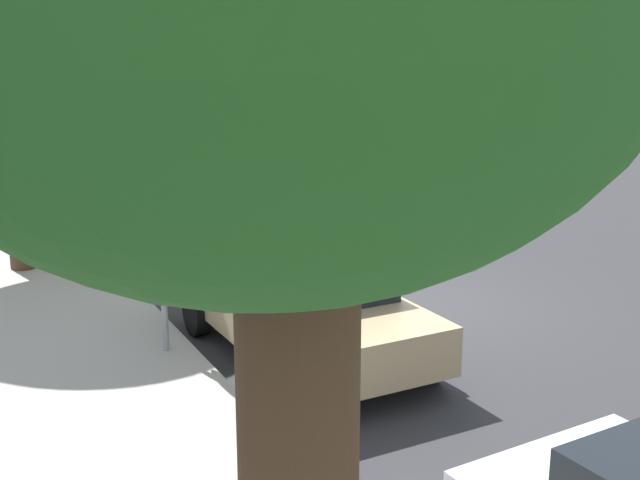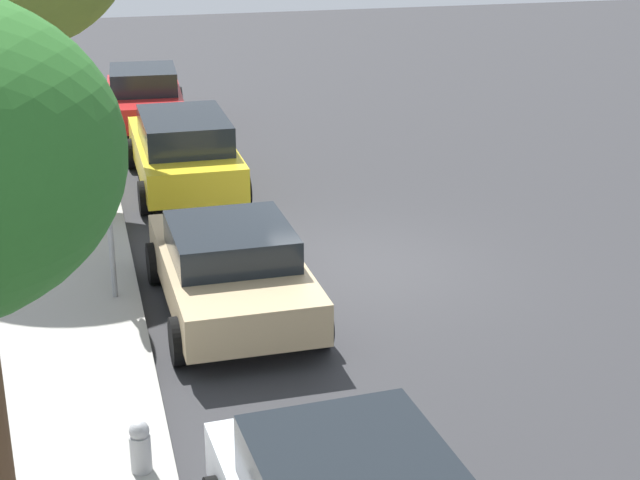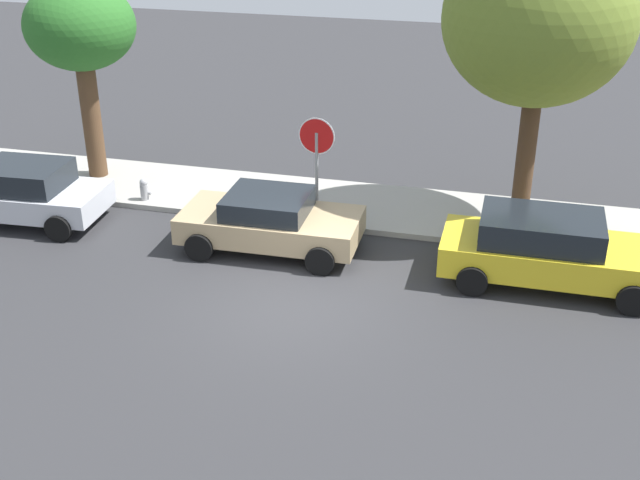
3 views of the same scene
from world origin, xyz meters
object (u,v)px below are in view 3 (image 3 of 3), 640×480
at_px(street_tree_near_corner, 80,30).
at_px(fire_hydrant, 145,191).
at_px(parked_car_tan, 270,221).
at_px(street_tree_mid_block, 539,20).
at_px(parked_car_silver, 24,192).
at_px(stop_sign, 317,151).
at_px(parked_car_yellow, 549,249).

distance_m(street_tree_near_corner, fire_hydrant, 4.50).
xyz_separation_m(parked_car_tan, fire_hydrant, (-3.90, 1.61, -0.33)).
xyz_separation_m(street_tree_near_corner, street_tree_mid_block, (11.38, -0.24, 0.83)).
bearing_deg(parked_car_silver, street_tree_near_corner, 84.97).
height_order(parked_car_tan, street_tree_near_corner, street_tree_near_corner).
distance_m(street_tree_mid_block, fire_hydrant, 10.40).
height_order(parked_car_tan, street_tree_mid_block, street_tree_mid_block).
bearing_deg(parked_car_silver, fire_hydrant, 34.51).
xyz_separation_m(stop_sign, parked_car_silver, (-6.94, -1.63, -1.12)).
distance_m(parked_car_tan, parked_car_yellow, 6.11).
bearing_deg(street_tree_mid_block, parked_car_silver, -166.36).
height_order(parked_car_tan, parked_car_yellow, parked_car_yellow).
height_order(street_tree_near_corner, fire_hydrant, street_tree_near_corner).
height_order(stop_sign, parked_car_yellow, stop_sign).
distance_m(parked_car_yellow, street_tree_near_corner, 12.93).
height_order(stop_sign, street_tree_mid_block, street_tree_mid_block).
xyz_separation_m(street_tree_mid_block, fire_hydrant, (-9.28, -1.20, -4.54)).
bearing_deg(fire_hydrant, street_tree_mid_block, 7.35).
relative_size(parked_car_silver, street_tree_mid_block, 0.59).
height_order(stop_sign, parked_car_tan, stop_sign).
distance_m(parked_car_tan, fire_hydrant, 4.23).
distance_m(parked_car_tan, street_tree_near_corner, 7.53).
height_order(parked_car_silver, street_tree_mid_block, street_tree_mid_block).
bearing_deg(stop_sign, parked_car_tan, -112.60).
bearing_deg(stop_sign, street_tree_near_corner, 167.88).
xyz_separation_m(parked_car_tan, parked_car_yellow, (6.11, -0.09, 0.09)).
height_order(parked_car_yellow, fire_hydrant, parked_car_yellow).
height_order(parked_car_tan, parked_car_silver, parked_car_silver).
height_order(parked_car_yellow, street_tree_near_corner, street_tree_near_corner).
xyz_separation_m(parked_car_yellow, fire_hydrant, (-10.01, 1.69, -0.42)).
xyz_separation_m(parked_car_tan, street_tree_mid_block, (5.39, 2.80, 4.21)).
distance_m(parked_car_yellow, street_tree_mid_block, 5.08).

